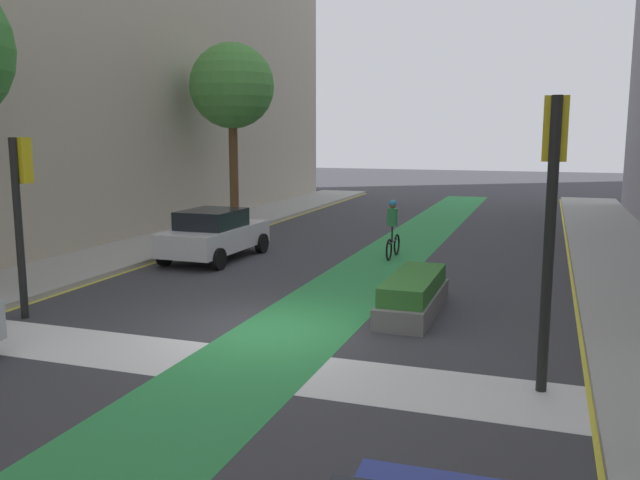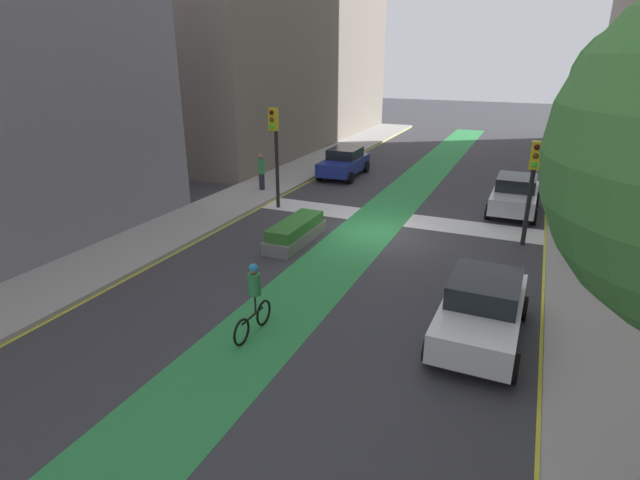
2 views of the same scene
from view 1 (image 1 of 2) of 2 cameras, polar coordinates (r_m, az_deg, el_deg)
name	(u,v)px [view 1 (image 1 of 2)]	position (r m, az deg, el deg)	size (l,w,h in m)	color
ground_plane	(264,330)	(13.35, -4.82, -7.79)	(120.00, 120.00, 0.00)	#38383D
bike_lane_paint	(290,333)	(13.14, -2.57, -8.02)	(2.40, 60.00, 0.01)	#2D8C47
crosswalk_band	(217,363)	(11.64, -8.86, -10.43)	(12.00, 1.80, 0.01)	silver
curb_stripe_left	(25,305)	(16.63, -24.18, -5.14)	(0.16, 60.00, 0.01)	yellow
curb_stripe_right	(587,364)	(12.32, 22.07, -9.89)	(0.16, 60.00, 0.01)	yellow
traffic_signal_near_right	(552,188)	(10.32, 19.43, 4.28)	(0.35, 0.52, 4.43)	black
traffic_signal_near_left	(21,192)	(15.15, -24.46, 3.82)	(0.35, 0.52, 3.81)	black
traffic_signal_far_right	(554,162)	(26.71, 19.61, 6.39)	(0.35, 0.52, 4.02)	black
car_white_left_far	(215,234)	(20.77, -9.10, 0.53)	(2.09, 4.23, 1.57)	silver
cyclist_in_lane	(393,228)	(20.79, 6.30, 1.06)	(0.32, 1.73, 1.86)	black
street_tree_far	(232,87)	(27.24, -7.61, 12.97)	(3.39, 3.39, 7.31)	brown
median_planter	(413,295)	(14.58, 8.07, -4.74)	(1.05, 3.36, 0.85)	slate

